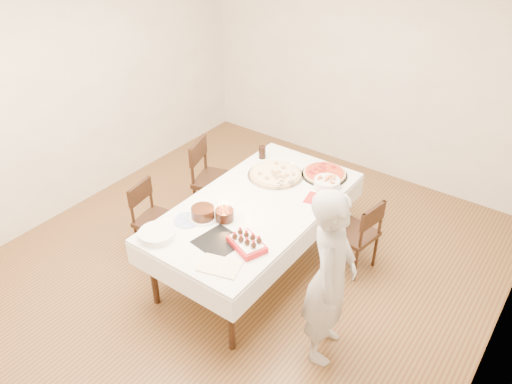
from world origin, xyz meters
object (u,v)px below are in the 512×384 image
Objects in this scene: chair_right_savory at (354,233)px; pizza_pepperoni at (324,173)px; birthday_cake at (224,211)px; pasta_bowl at (327,183)px; pizza_white at (275,174)px; dining_table at (256,236)px; person at (330,278)px; strawberry_box at (247,243)px; cola_glass at (262,152)px; chair_left_savory at (216,180)px; taper_candle at (292,174)px; chair_left_dessert at (157,221)px; layer_cake at (203,213)px.

pizza_pepperoni is (-0.50, 0.25, 0.37)m from chair_right_savory.
pizza_pepperoni is at bearing 163.82° from chair_right_savory.
pasta_bowl is at bearing 64.86° from birthday_cake.
chair_right_savory is 0.97m from pizza_white.
dining_table is 1.38× the size of person.
strawberry_box is at bearing 77.86° from person.
person is 1.93m from cola_glass.
chair_right_savory is 0.52× the size of person.
person is at bearing -58.83° from pizza_pepperoni.
pasta_bowl is at bearing 170.61° from chair_left_savory.
pizza_white reaches higher than dining_table.
taper_candle is at bearing -113.89° from pizza_pepperoni.
birthday_cake is at bearing 173.91° from chair_left_dessert.
layer_cake is at bearing -97.13° from pizza_white.
layer_cake is (-0.35, -0.90, -0.08)m from taper_candle.
person is at bearing 168.41° from chair_left_dessert.
dining_table is 0.66m from pizza_white.
chair_left_savory reaches higher than pizza_white.
chair_left_dessert is at bearing -112.53° from cola_glass.
person is at bearing -25.06° from dining_table.
strawberry_box is at bearing 122.20° from chair_left_savory.
pasta_bowl is at bearing 179.87° from chair_right_savory.
chair_left_savory is at bearing -145.78° from cola_glass.
chair_right_savory is 5.80× the size of cola_glass.
cola_glass reaches higher than pizza_white.
dining_table is 0.94m from pizza_pepperoni.
chair_left_savory is 1.62× the size of pizza_white.
pasta_bowl is (1.31, 1.04, 0.40)m from chair_left_dessert.
strawberry_box reaches higher than chair_right_savory.
strawberry_box is at bearing 164.49° from chair_left_dessert.
chair_left_savory is 1.15× the size of chair_left_dessert.
pizza_pepperoni is at bearing 72.18° from dining_table.
chair_right_savory is at bearing 3.35° from pizza_white.
cola_glass is at bearing -173.66° from pizza_pepperoni.
taper_candle reaches higher than chair_left_dessert.
chair_left_dessert is 1.74m from pizza_pepperoni.
pizza_white is 2.07× the size of taper_candle.
pasta_bowl is (0.13, -0.18, 0.03)m from pizza_pepperoni.
chair_left_savory is at bearing 134.49° from birthday_cake.
person is (1.05, -0.49, 0.40)m from dining_table.
chair_right_savory reaches higher than chair_left_dessert.
cola_glass is (-0.32, 0.22, 0.05)m from pizza_white.
pizza_pepperoni is at bearing 125.22° from pasta_bowl.
pizza_white is 1.78× the size of strawberry_box.
chair_left_dessert is at bearing 68.75° from chair_left_savory.
person is at bearing -59.52° from pasta_bowl.
pizza_white is (-1.18, 1.00, -0.00)m from person.
strawberry_box is at bearing -88.16° from pizza_pepperoni.
taper_candle is (-0.29, -0.18, 0.09)m from pasta_bowl.
pizza_white is 0.39m from cola_glass.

